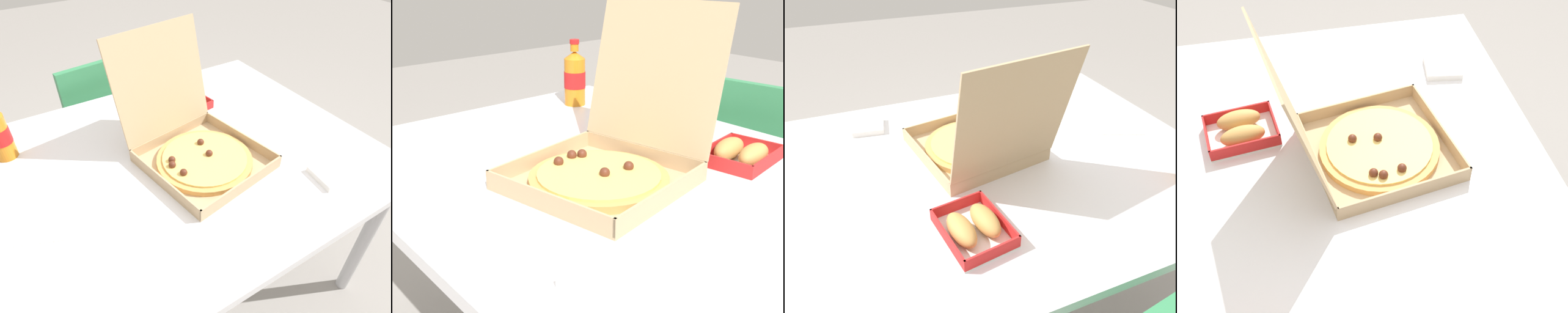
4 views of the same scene
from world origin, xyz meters
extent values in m
plane|color=gray|center=(0.00, 0.00, 0.00)|extent=(10.00, 10.00, 0.00)
cube|color=white|center=(0.00, 0.00, 0.71)|extent=(1.34, 1.05, 0.03)
cylinder|color=#B7B7BC|center=(0.60, -0.45, 0.35)|extent=(0.05, 0.05, 0.69)
cylinder|color=#B7B7BC|center=(-0.60, 0.45, 0.35)|extent=(0.05, 0.05, 0.69)
cylinder|color=#B7B7BC|center=(0.60, 0.45, 0.35)|extent=(0.05, 0.05, 0.69)
cube|color=#338451|center=(-0.08, 0.82, 0.43)|extent=(0.45, 0.45, 0.04)
cube|color=#338451|center=(-0.06, 0.64, 0.64)|extent=(0.36, 0.08, 0.38)
cylinder|color=#B2B2B7|center=(0.07, 1.02, 0.21)|extent=(0.03, 0.03, 0.43)
cylinder|color=#B2B2B7|center=(-0.27, 0.97, 0.21)|extent=(0.03, 0.03, 0.43)
cylinder|color=#B2B2B7|center=(0.11, 0.68, 0.21)|extent=(0.03, 0.03, 0.43)
cylinder|color=#B2B2B7|center=(-0.23, 0.63, 0.21)|extent=(0.03, 0.03, 0.43)
cube|color=tan|center=(0.06, -0.09, 0.73)|extent=(0.41, 0.41, 0.01)
cube|color=tan|center=(0.09, -0.26, 0.75)|extent=(0.35, 0.07, 0.04)
cube|color=tan|center=(-0.11, -0.12, 0.75)|extent=(0.07, 0.35, 0.04)
cube|color=tan|center=(0.24, -0.06, 0.75)|extent=(0.07, 0.35, 0.04)
cube|color=tan|center=(0.03, 0.09, 0.75)|extent=(0.35, 0.07, 0.04)
cube|color=tan|center=(0.03, 0.13, 0.94)|extent=(0.37, 0.15, 0.35)
cylinder|color=tan|center=(0.06, -0.09, 0.74)|extent=(0.32, 0.32, 0.02)
cylinder|color=#EAC666|center=(0.06, -0.09, 0.75)|extent=(0.28, 0.28, 0.01)
sphere|color=#562819|center=(0.08, -0.09, 0.76)|extent=(0.02, 0.02, 0.02)
sphere|color=#562819|center=(-0.04, -0.12, 0.76)|extent=(0.02, 0.02, 0.02)
sphere|color=#562819|center=(-0.05, -0.07, 0.76)|extent=(0.02, 0.02, 0.02)
sphere|color=#562819|center=(0.09, -0.02, 0.76)|extent=(0.02, 0.02, 0.02)
sphere|color=#562819|center=(-0.04, -0.05, 0.76)|extent=(0.02, 0.02, 0.02)
cube|color=white|center=(0.20, 0.27, 0.72)|extent=(0.18, 0.21, 0.00)
cube|color=red|center=(0.21, 0.18, 0.74)|extent=(0.15, 0.03, 0.03)
cube|color=red|center=(0.18, 0.36, 0.74)|extent=(0.15, 0.03, 0.03)
cube|color=red|center=(0.13, 0.26, 0.74)|extent=(0.03, 0.19, 0.03)
cube|color=red|center=(0.27, 0.28, 0.74)|extent=(0.03, 0.19, 0.03)
ellipsoid|color=tan|center=(0.17, 0.27, 0.75)|extent=(0.07, 0.13, 0.05)
ellipsoid|color=tan|center=(0.23, 0.28, 0.75)|extent=(0.07, 0.13, 0.05)
cube|color=white|center=(-0.47, -0.05, 0.72)|extent=(0.25, 0.22, 0.00)
cube|color=white|center=(0.37, -0.36, 0.73)|extent=(0.12, 0.12, 0.02)
camera|label=1|loc=(-0.41, -0.80, 1.46)|focal=30.83mm
camera|label=2|loc=(0.86, -0.82, 1.22)|focal=47.84mm
camera|label=3|loc=(0.41, 0.86, 1.39)|focal=33.06mm
camera|label=4|loc=(-0.90, 0.13, 1.74)|focal=48.56mm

